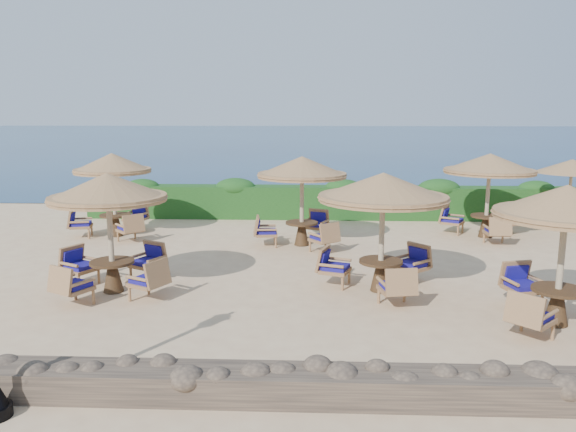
{
  "coord_description": "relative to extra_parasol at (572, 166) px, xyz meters",
  "views": [
    {
      "loc": [
        -0.66,
        -13.39,
        3.97
      ],
      "look_at": [
        -1.26,
        0.73,
        1.3
      ],
      "focal_mm": 35.0,
      "sensor_mm": 36.0,
      "label": 1
    }
  ],
  "objects": [
    {
      "name": "cafe_set_0",
      "position": [
        -12.84,
        -6.83,
        -0.42
      ],
      "size": [
        2.8,
        2.8,
        2.65
      ],
      "color": "tan",
      "rests_on": "ground"
    },
    {
      "name": "extra_parasol",
      "position": [
        0.0,
        0.0,
        0.0
      ],
      "size": [
        2.3,
        2.3,
        2.41
      ],
      "color": "tan",
      "rests_on": "ground"
    },
    {
      "name": "cafe_set_1",
      "position": [
        -6.92,
        -6.52,
        -0.25
      ],
      "size": [
        2.86,
        2.87,
        2.65
      ],
      "color": "tan",
      "rests_on": "ground"
    },
    {
      "name": "hedge",
      "position": [
        -7.8,
        2.0,
        -1.57
      ],
      "size": [
        18.0,
        0.9,
        1.2
      ],
      "primitive_type": "cube",
      "color": "#153F14",
      "rests_on": "ground"
    },
    {
      "name": "cafe_set_4",
      "position": [
        -8.75,
        -2.27,
        -0.3
      ],
      "size": [
        2.76,
        2.75,
        2.65
      ],
      "color": "tan",
      "rests_on": "ground"
    },
    {
      "name": "stone_wall",
      "position": [
        -7.8,
        -11.4,
        -1.95
      ],
      "size": [
        15.0,
        0.65,
        0.44
      ],
      "primitive_type": "cube",
      "color": "brown",
      "rests_on": "ground"
    },
    {
      "name": "sea",
      "position": [
        -7.8,
        64.8,
        -2.17
      ],
      "size": [
        160.0,
        160.0,
        0.0
      ],
      "primitive_type": "plane",
      "color": "#0B2549",
      "rests_on": "ground"
    },
    {
      "name": "ground",
      "position": [
        -7.8,
        -5.2,
        -2.17
      ],
      "size": [
        120.0,
        120.0,
        0.0
      ],
      "primitive_type": "plane",
      "color": "#D5B487",
      "rests_on": "ground"
    },
    {
      "name": "cafe_set_3",
      "position": [
        -14.72,
        -1.29,
        -0.36
      ],
      "size": [
        2.65,
        2.71,
        2.65
      ],
      "color": "tan",
      "rests_on": "ground"
    },
    {
      "name": "cafe_set_5",
      "position": [
        -2.94,
        -0.94,
        -0.25
      ],
      "size": [
        2.82,
        2.82,
        2.65
      ],
      "color": "tan",
      "rests_on": "ground"
    },
    {
      "name": "cafe_set_2",
      "position": [
        -3.85,
        -8.39,
        -0.32
      ],
      "size": [
        2.73,
        2.73,
        2.65
      ],
      "color": "tan",
      "rests_on": "ground"
    }
  ]
}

